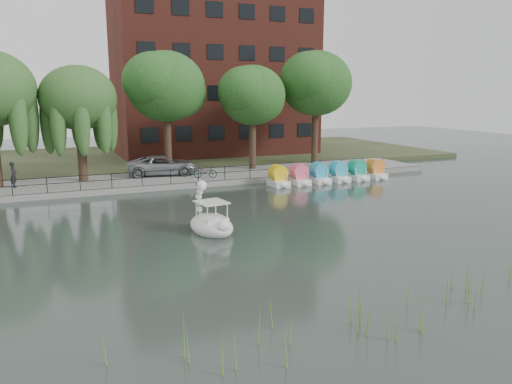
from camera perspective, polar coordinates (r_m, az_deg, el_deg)
ground_plane at (r=23.89m, az=2.70°, el=-4.89°), size 120.00×120.00×0.00m
promenade at (r=38.52m, az=-7.77°, el=1.56°), size 40.00×6.00×0.40m
kerb at (r=35.73m, az=-6.49°, el=0.83°), size 40.00×0.25×0.40m
land_strip at (r=52.01m, az=-11.95°, el=3.92°), size 60.00×22.00×0.36m
railing at (r=35.76m, az=-6.62°, el=2.37°), size 32.00×0.05×1.00m
apartment_building at (r=53.45m, az=-4.76°, el=14.18°), size 20.00×10.07×18.00m
willow_mid at (r=37.70m, az=-19.66°, el=10.05°), size 5.32×5.32×8.15m
broadleaf_center at (r=39.66m, az=-10.26°, el=11.72°), size 6.00×6.00×9.25m
broadleaf_right at (r=41.36m, az=-0.41°, el=10.94°), size 5.40×5.40×8.32m
broadleaf_far at (r=45.17m, az=6.88°, el=12.18°), size 6.30×6.30×9.71m
minivan at (r=39.02m, az=-10.58°, el=3.17°), size 3.77×6.55×1.72m
bicycle at (r=37.31m, az=-5.82°, el=2.38°), size 1.17×1.82×1.00m
pedestrian at (r=36.95m, az=-25.97°, el=1.97°), size 0.56×0.76×1.98m
swan_boat at (r=24.24m, az=-5.19°, el=-3.39°), size 2.25×3.12×2.42m
pedal_boat_row at (r=38.05m, az=8.34°, el=2.05°), size 9.65×1.70×1.40m
reed_bank at (r=17.50m, az=22.92°, el=-9.89°), size 24.00×2.40×1.20m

